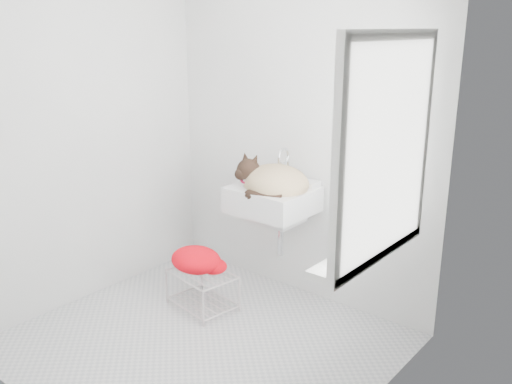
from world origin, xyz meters
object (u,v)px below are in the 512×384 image
Objects in this scene: bottle_a at (339,262)px; bottle_c at (380,238)px; bottle_b at (358,251)px; sink at (273,187)px; cat at (272,182)px; wire_rack at (202,288)px.

bottle_c is (0.00, 0.41, 0.00)m from bottle_a.
bottle_a is 1.16× the size of bottle_b.
sink reaches higher than bottle_c.
cat is 1.07m from bottle_c.
sink is 0.86m from wire_rack.
sink is 2.90× the size of bottle_c.
wire_rack is at bearing -132.86° from cat.
bottle_c reaches higher than wire_rack.
sink is at bearing 53.88° from wire_rack.
bottle_b is (1.02, -0.62, 0.00)m from sink.
sink is 2.84× the size of bottle_b.
wire_rack is 2.39× the size of bottle_c.
bottle_c is at bearing 90.00° from bottle_a.
wire_rack is 1.49m from bottle_c.
bottle_a reaches higher than sink.
bottle_b is at bearing -31.42° from sink.
bottle_a is (1.32, -0.39, 0.70)m from wire_rack.
bottle_a reaches higher than wire_rack.
sink is at bearing 158.99° from bottle_c.
wire_rack is 1.51m from bottle_b.
bottle_b is (1.32, -0.21, 0.70)m from wire_rack.
bottle_b is at bearing -90.00° from bottle_c.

